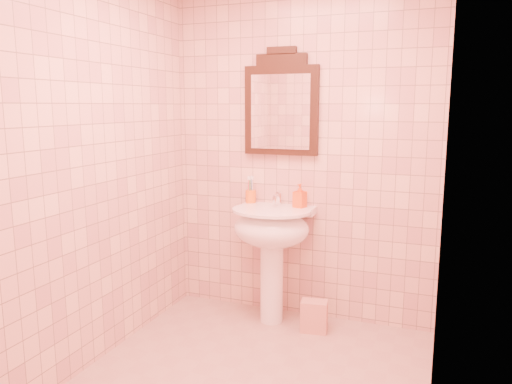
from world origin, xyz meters
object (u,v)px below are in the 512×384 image
at_px(mirror, 281,106).
at_px(toothbrush_cup, 251,196).
at_px(soap_dispenser, 300,196).
at_px(towel, 314,316).
at_px(pedestal_sink, 272,236).

height_order(mirror, toothbrush_cup, mirror).
bearing_deg(soap_dispenser, towel, -31.04).
xyz_separation_m(pedestal_sink, towel, (0.34, -0.05, -0.55)).
bearing_deg(mirror, towel, -36.24).
height_order(pedestal_sink, mirror, mirror).
height_order(pedestal_sink, soap_dispenser, soap_dispenser).
height_order(mirror, soap_dispenser, mirror).
xyz_separation_m(toothbrush_cup, soap_dispenser, (0.40, -0.04, 0.04)).
distance_m(toothbrush_cup, towel, 1.01).
xyz_separation_m(pedestal_sink, mirror, (0.00, 0.20, 0.94)).
bearing_deg(toothbrush_cup, pedestal_sink, -36.50).
bearing_deg(soap_dispenser, mirror, 173.58).
distance_m(mirror, toothbrush_cup, 0.73).
bearing_deg(toothbrush_cup, mirror, 7.32).
height_order(pedestal_sink, towel, pedestal_sink).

